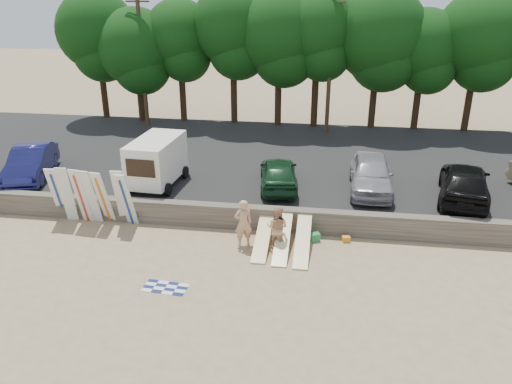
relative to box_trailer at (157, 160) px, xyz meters
The scene contains 25 objects.
ground 8.17m from the box_trailer, 43.95° to the right, with size 120.00×120.00×0.00m, color tan.
seawall 6.40m from the box_trailer, 23.67° to the right, with size 44.00×0.50×1.00m, color #6B6356.
parking_lot 7.76m from the box_trailer, 41.20° to the left, with size 44.00×14.50×0.70m, color #282828.
treeline 13.92m from the box_trailer, 65.28° to the left, with size 32.89×6.03×8.95m.
utility_poles 13.48m from the box_trailer, 53.71° to the left, with size 25.80×0.26×9.00m.
box_trailer is the anchor object (origin of this frame).
car_0 6.44m from the box_trailer, behind, with size 1.62×4.64×1.53m, color #16174D.
car_1 5.70m from the box_trailer, ahead, with size 1.69×4.19×1.43m, color #153B1F.
car_2 9.90m from the box_trailer, ahead, with size 1.87×4.65×1.59m, color #95959A.
car_3 13.80m from the box_trailer, ahead, with size 2.03×5.04×1.72m, color black.
surfboard_upright_0 4.58m from the box_trailer, 139.99° to the right, with size 0.50×0.06×2.60m, color white.
surfboard_upright_1 4.29m from the box_trailer, 134.44° to the right, with size 0.50×0.06×2.60m, color white.
surfboard_upright_2 3.90m from the box_trailer, 127.27° to the right, with size 0.50×0.06×2.60m, color white.
surfboard_upright_3 3.68m from the box_trailer, 121.68° to the right, with size 0.50×0.06×2.60m, color white.
surfboard_upright_4 3.42m from the box_trailer, 113.83° to the right, with size 0.50×0.06×2.60m, color white.
surfboard_upright_5 3.08m from the box_trailer, 101.49° to the right, with size 0.50×0.06×2.60m, color white.
surfboard_upright_6 3.22m from the box_trailer, 95.65° to the right, with size 0.50×0.06×2.60m, color white.
surfboard_low_0 6.94m from the box_trailer, 35.35° to the right, with size 0.56×3.00×0.07m, color #FCE89E.
surfboard_low_1 7.64m from the box_trailer, 32.76° to the right, with size 0.56×3.00×0.07m, color #FCE89E.
surfboard_low_2 8.33m from the box_trailer, 30.21° to the right, with size 0.56×3.00×0.07m, color #FCE89E.
beachgoer_a 6.29m from the box_trailer, 40.09° to the right, with size 0.70×0.46×1.93m, color tan.
beachgoer_b 7.40m from the box_trailer, 33.69° to the right, with size 0.87×0.67×1.78m, color tan.
cooler 8.37m from the box_trailer, 23.18° to the right, with size 0.38×0.30×0.32m, color green.
gear_bag 9.47m from the box_trailer, 19.51° to the right, with size 0.30×0.25×0.22m, color orange.
beach_towel 8.03m from the box_trailer, 70.21° to the right, with size 1.50×1.50×0.00m, color white.
Camera 1 is at (2.05, -15.54, 9.50)m, focal length 35.00 mm.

